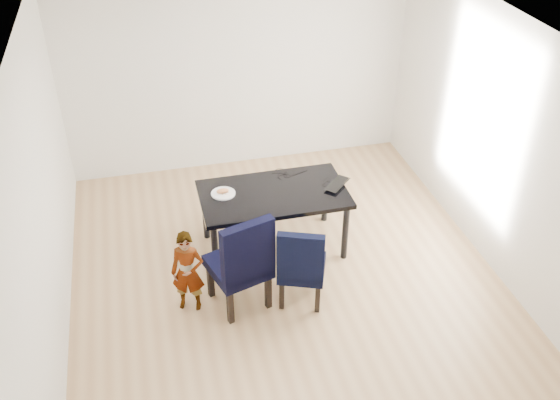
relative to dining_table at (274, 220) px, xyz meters
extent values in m
cube|color=tan|center=(0.00, -0.50, -0.38)|extent=(4.50, 5.00, 0.01)
cube|color=white|center=(0.00, -0.50, 2.33)|extent=(4.50, 5.00, 0.01)
cube|color=silver|center=(0.00, 2.00, 0.98)|extent=(4.50, 0.01, 2.70)
cube|color=white|center=(0.00, -3.00, 0.98)|extent=(4.50, 0.01, 2.70)
cube|color=silver|center=(-2.25, -0.50, 0.98)|extent=(0.01, 5.00, 2.70)
cube|color=silver|center=(2.25, -0.50, 0.98)|extent=(0.01, 5.00, 2.70)
cube|color=black|center=(0.00, 0.00, 0.00)|extent=(1.60, 0.90, 0.75)
cube|color=black|center=(-0.55, -0.78, 0.19)|extent=(0.68, 0.69, 1.12)
cube|color=black|center=(0.09, -0.88, 0.10)|extent=(0.60, 0.61, 0.95)
imported|color=red|center=(-1.04, -0.74, 0.08)|extent=(0.38, 0.31, 0.91)
cylinder|color=white|center=(-0.53, 0.10, 0.38)|extent=(0.34, 0.34, 0.01)
ellipsoid|color=#C67846|center=(-0.54, 0.10, 0.42)|extent=(0.15, 0.10, 0.05)
imported|color=black|center=(0.68, 0.00, 0.39)|extent=(0.42, 0.42, 0.03)
torus|color=black|center=(0.19, 0.29, 0.38)|extent=(0.16, 0.16, 0.01)
camera|label=1|loc=(-1.28, -5.49, 4.11)|focal=40.00mm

